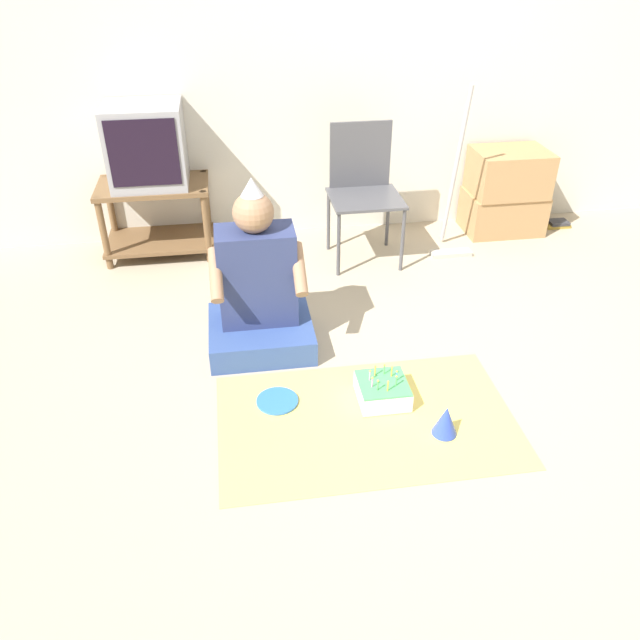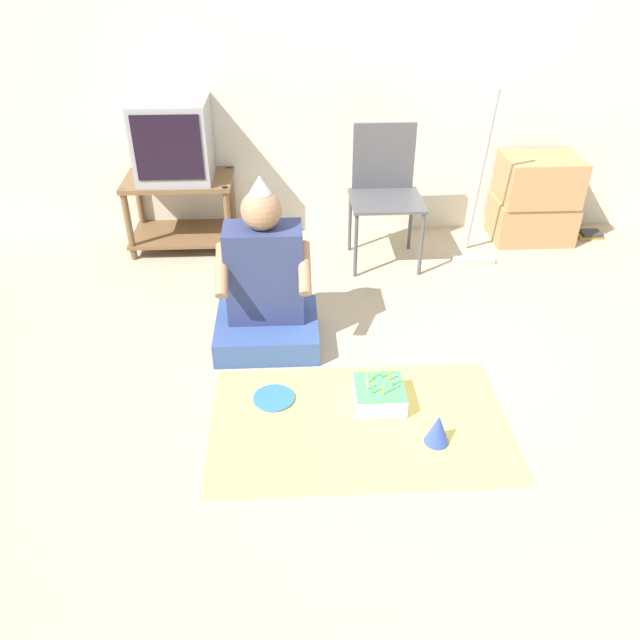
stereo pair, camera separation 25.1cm
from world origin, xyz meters
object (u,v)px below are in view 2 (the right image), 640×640
object	(u,v)px
dust_mop	(477,215)
party_hat_blue	(438,429)
paper_plate	(274,398)
tv	(173,140)
folding_chair	(385,185)
cardboard_box_stack	(535,199)
book_pile	(590,235)
person_seated	(265,290)
birthday_cake	(379,394)

from	to	relation	value
dust_mop	party_hat_blue	distance (m)	1.88
paper_plate	tv	bearing A→B (deg)	110.33
folding_chair	party_hat_blue	distance (m)	1.88
cardboard_box_stack	book_pile	world-z (taller)	cardboard_box_stack
book_pile	paper_plate	bearing A→B (deg)	-143.12
tv	person_seated	distance (m)	1.41
book_pile	paper_plate	world-z (taller)	book_pile
book_pile	person_seated	xyz separation A→B (m)	(-2.32, -1.18, 0.29)
paper_plate	dust_mop	bearing A→B (deg)	47.02
person_seated	book_pile	bearing A→B (deg)	26.99
tv	person_seated	size ratio (longest dim) A/B	0.55
person_seated	birthday_cake	xyz separation A→B (m)	(0.54, -0.59, -0.25)
paper_plate	birthday_cake	bearing A→B (deg)	-6.31
birthday_cake	tv	bearing A→B (deg)	122.63
cardboard_box_stack	person_seated	bearing A→B (deg)	-147.42
folding_chair	book_pile	world-z (taller)	folding_chair
cardboard_box_stack	dust_mop	distance (m)	0.58
book_pile	person_seated	bearing A→B (deg)	-153.01
party_hat_blue	paper_plate	size ratio (longest dim) A/B	0.73
book_pile	birthday_cake	distance (m)	2.51
cardboard_box_stack	folding_chair	bearing A→B (deg)	-168.45
book_pile	party_hat_blue	distance (m)	2.57
folding_chair	birthday_cake	world-z (taller)	folding_chair
folding_chair	person_seated	distance (m)	1.25
folding_chair	dust_mop	distance (m)	0.64
folding_chair	party_hat_blue	bearing A→B (deg)	-89.90
person_seated	party_hat_blue	xyz separation A→B (m)	(0.76, -0.86, -0.23)
party_hat_blue	folding_chair	bearing A→B (deg)	90.10
book_pile	paper_plate	xyz separation A→B (m)	(-2.28, -1.71, -0.01)
person_seated	folding_chair	bearing A→B (deg)	51.86
book_pile	birthday_cake	bearing A→B (deg)	-135.20
cardboard_box_stack	birthday_cake	bearing A→B (deg)	-126.72
book_pile	paper_plate	distance (m)	2.85
cardboard_box_stack	party_hat_blue	xyz separation A→B (m)	(-1.11, -2.05, -0.22)
cardboard_box_stack	person_seated	xyz separation A→B (m)	(-1.87, -1.19, 0.01)
folding_chair	party_hat_blue	world-z (taller)	folding_chair
book_pile	person_seated	world-z (taller)	person_seated
folding_chair	dust_mop	size ratio (longest dim) A/B	0.77
tv	person_seated	bearing A→B (deg)	-63.34
folding_chair	dust_mop	bearing A→B (deg)	-6.19
folding_chair	cardboard_box_stack	size ratio (longest dim) A/B	1.46
tv	paper_plate	xyz separation A→B (m)	(0.64, -1.73, -0.74)
tv	party_hat_blue	bearing A→B (deg)	-56.46
person_seated	tv	bearing A→B (deg)	116.66
book_pile	party_hat_blue	world-z (taller)	party_hat_blue
dust_mop	person_seated	bearing A→B (deg)	-146.72
dust_mop	book_pile	bearing A→B (deg)	16.51
folding_chair	paper_plate	xyz separation A→B (m)	(-0.72, -1.50, -0.50)
folding_chair	paper_plate	distance (m)	1.74
dust_mop	party_hat_blue	size ratio (longest dim) A/B	7.74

